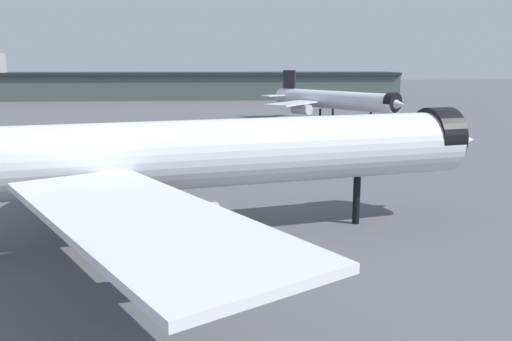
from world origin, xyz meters
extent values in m
plane|color=#56565B|center=(0.00, 0.00, 0.00)|extent=(900.00, 900.00, 0.00)
cylinder|color=silver|center=(3.42, 0.00, 8.25)|extent=(59.73, 13.93, 6.35)
cone|color=silver|center=(32.87, 3.82, 8.25)|extent=(7.72, 7.07, 6.22)
cylinder|color=black|center=(31.61, 3.66, 8.73)|extent=(3.66, 6.72, 6.41)
cube|color=silver|center=(-3.26, 15.81, 7.46)|extent=(14.27, 28.03, 0.51)
cylinder|color=#B7BAC1|center=(-1.43, 12.81, 5.36)|extent=(8.70, 4.53, 3.49)
cube|color=silver|center=(1.00, -16.99, 7.46)|extent=(20.05, 28.23, 0.51)
cylinder|color=#B7BAC1|center=(2.00, -13.63, 5.36)|extent=(8.70, 4.53, 3.49)
cylinder|color=black|center=(22.27, 2.44, 2.54)|extent=(0.76, 0.76, 5.08)
cylinder|color=black|center=(0.04, 2.92, 2.54)|extent=(0.76, 0.76, 5.08)
cylinder|color=black|center=(0.90, -3.69, 2.54)|extent=(0.76, 0.76, 5.08)
cylinder|color=silver|center=(50.12, 94.67, 6.45)|extent=(24.90, 39.58, 4.96)
cone|color=silver|center=(60.39, 76.08, 6.45)|extent=(6.90, 7.13, 4.86)
cone|color=silver|center=(39.84, 113.26, 6.45)|extent=(7.25, 7.93, 4.72)
cylinder|color=black|center=(59.91, 76.95, 6.83)|extent=(5.47, 4.38, 5.01)
cube|color=silver|center=(59.06, 103.38, 5.83)|extent=(20.06, 10.30, 0.40)
cylinder|color=#B7BAC1|center=(57.54, 101.38, 4.19)|extent=(5.27, 6.53, 2.73)
cube|color=silver|center=(37.98, 91.73, 5.83)|extent=(18.02, 18.61, 0.40)
cylinder|color=#B7BAC1|center=(40.48, 91.95, 4.19)|extent=(5.27, 6.53, 2.73)
cube|color=black|center=(41.49, 110.29, 10.42)|extent=(2.90, 4.70, 7.94)
cube|color=silver|center=(45.51, 113.48, 6.95)|extent=(8.54, 7.05, 0.30)
cube|color=silver|center=(36.64, 108.58, 6.95)|extent=(8.54, 7.05, 0.30)
cylinder|color=black|center=(56.69, 82.77, 1.99)|extent=(0.60, 0.60, 3.97)
cylinder|color=black|center=(51.37, 97.79, 1.99)|extent=(0.60, 0.60, 3.97)
cylinder|color=black|center=(46.81, 95.27, 1.99)|extent=(0.60, 0.60, 3.97)
cube|color=#475651|center=(-0.34, 205.85, 5.56)|extent=(228.43, 49.02, 11.11)
cube|color=#232628|center=(-0.34, 205.85, 11.71)|extent=(228.69, 51.64, 1.20)
cone|color=#F2600C|center=(27.58, 33.78, 0.39)|extent=(0.62, 0.62, 0.78)
camera|label=1|loc=(2.40, -48.40, 16.54)|focal=37.28mm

